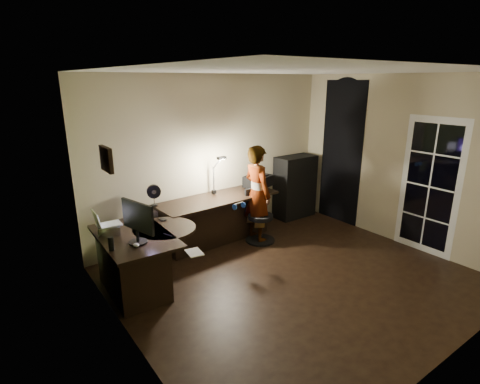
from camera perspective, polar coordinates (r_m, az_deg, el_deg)
floor at (r=5.31m, az=8.21°, el=-12.86°), size 4.50×4.00×0.01m
ceiling at (r=4.63m, az=9.66°, el=17.79°), size 4.50×4.00×0.01m
wall_back at (r=6.33m, az=-4.01°, el=5.28°), size 4.50×0.01×2.70m
wall_front at (r=3.73m, az=31.10°, el=-5.39°), size 4.50×0.01×2.70m
wall_left at (r=3.64m, az=-17.39°, el=-4.19°), size 0.01×4.00×2.70m
wall_right at (r=6.55m, az=23.11°, el=4.36°), size 0.01×4.00×2.70m
green_wall_overlay at (r=3.64m, az=-17.16°, el=-4.14°), size 0.00×4.00×2.70m
arched_doorway at (r=7.19m, az=15.19°, el=5.71°), size 0.01×0.90×2.60m
french_door at (r=6.34m, az=26.92°, el=0.72°), size 0.02×0.92×2.10m
framed_picture at (r=3.93m, az=-19.71°, el=4.72°), size 0.04×0.30×0.25m
desk_left at (r=4.99m, az=-15.49°, el=-10.34°), size 0.85×1.34×0.76m
desk_right at (r=6.20m, az=-3.33°, el=-4.23°), size 2.09×0.82×0.77m
cabinet at (r=7.37m, az=8.36°, el=0.81°), size 0.81×0.41×1.21m
laptop_stand at (r=4.93m, az=-19.24°, el=-5.41°), size 0.32×0.29×0.11m
laptop at (r=4.88m, az=-19.42°, el=-3.64°), size 0.32×0.30×0.21m
monitor at (r=4.53m, az=-15.43°, el=-5.34°), size 0.25×0.56×0.36m
mouse at (r=4.49m, az=-15.54°, el=-7.79°), size 0.10×0.11×0.04m
phone at (r=5.24m, az=-11.73°, el=-4.09°), size 0.09×0.14×0.01m
pen at (r=4.71m, az=-10.94°, el=-6.43°), size 0.05×0.15×0.01m
speaker at (r=4.46m, az=-19.05°, el=-7.44°), size 0.07×0.07×0.16m
notepad at (r=4.21m, az=-6.97°, el=-9.13°), size 0.19×0.24×0.01m
desk_fan at (r=5.76m, az=-13.01°, el=-0.45°), size 0.24×0.18×0.32m
headphones at (r=5.51m, az=-0.15°, el=-2.04°), size 0.21×0.12×0.09m
printer at (r=6.66m, az=2.83°, el=1.79°), size 0.57×0.50×0.21m
desk_lamp at (r=6.17m, az=-4.05°, el=2.95°), size 0.21×0.34×0.71m
office_chair at (r=6.19m, az=3.14°, el=-3.74°), size 0.55×0.55×0.88m
person at (r=6.15m, az=2.65°, el=-0.27°), size 0.40×0.59×1.61m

